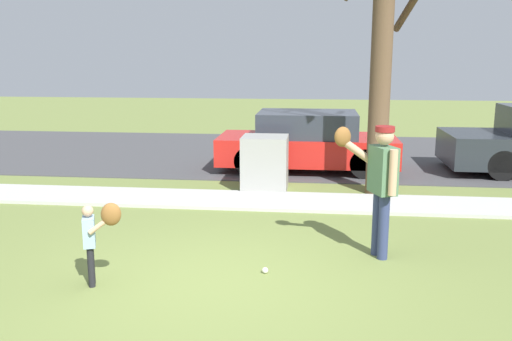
% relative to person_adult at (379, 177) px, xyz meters
% --- Properties ---
extents(ground_plane, '(48.00, 48.00, 0.00)m').
position_rel_person_adult_xyz_m(ground_plane, '(-1.96, 2.42, -1.08)').
color(ground_plane, olive).
extents(sidewalk_strip, '(36.00, 1.20, 0.06)m').
position_rel_person_adult_xyz_m(sidewalk_strip, '(-1.96, 2.52, -1.05)').
color(sidewalk_strip, '#B2B2AD').
rests_on(sidewalk_strip, ground).
extents(road_surface, '(36.00, 6.80, 0.02)m').
position_rel_person_adult_xyz_m(road_surface, '(-1.96, 7.52, -1.07)').
color(road_surface, '#424244').
rests_on(road_surface, ground).
extents(person_adult, '(0.83, 0.58, 1.72)m').
position_rel_person_adult_xyz_m(person_adult, '(0.00, 0.00, 0.00)').
color(person_adult, navy).
rests_on(person_adult, ground).
extents(person_child, '(0.52, 0.32, 1.00)m').
position_rel_person_adult_xyz_m(person_child, '(-3.24, -1.31, -0.42)').
color(person_child, black).
rests_on(person_child, ground).
extents(baseball, '(0.07, 0.07, 0.07)m').
position_rel_person_adult_xyz_m(baseball, '(-1.39, -0.73, -1.04)').
color(baseball, white).
rests_on(baseball, ground).
extents(utility_cabinet, '(0.87, 0.79, 1.07)m').
position_rel_person_adult_xyz_m(utility_cabinet, '(-1.79, 3.43, -0.54)').
color(utility_cabinet, gray).
rests_on(utility_cabinet, ground).
extents(street_tree_near, '(1.85, 1.88, 5.46)m').
position_rel_person_adult_xyz_m(street_tree_near, '(0.34, 3.42, 1.82)').
color(street_tree_near, brown).
rests_on(street_tree_near, ground).
extents(parked_hatchback_red, '(4.00, 1.75, 1.33)m').
position_rel_person_adult_xyz_m(parked_hatchback_red, '(-1.02, 5.41, -0.42)').
color(parked_hatchback_red, red).
rests_on(parked_hatchback_red, road_surface).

